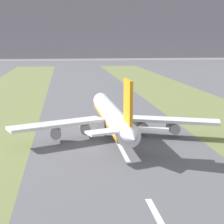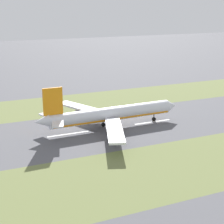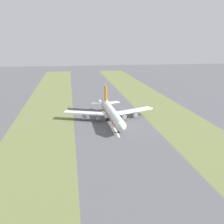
# 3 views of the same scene
# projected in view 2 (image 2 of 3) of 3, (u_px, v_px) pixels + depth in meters

# --- Properties ---
(ground_plane) EXTENTS (800.00, 800.00, 0.00)m
(ground_plane) POSITION_uv_depth(u_px,v_px,m) (115.00, 127.00, 163.14)
(ground_plane) COLOR #56565B
(grass_median_west) EXTENTS (40.00, 600.00, 0.01)m
(grass_median_west) POSITION_uv_depth(u_px,v_px,m) (81.00, 103.00, 202.57)
(grass_median_west) COLOR olive
(grass_median_west) RESTS_ON ground
(grass_median_east) EXTENTS (40.00, 600.00, 0.01)m
(grass_median_east) POSITION_uv_depth(u_px,v_px,m) (172.00, 167.00, 123.70)
(grass_median_east) COLOR olive
(grass_median_east) RESTS_ON ground
(centreline_dash_mid) EXTENTS (1.20, 18.00, 0.01)m
(centreline_dash_mid) POSITION_uv_depth(u_px,v_px,m) (68.00, 134.00, 154.78)
(centreline_dash_mid) COLOR silver
(centreline_dash_mid) RESTS_ON ground
(centreline_dash_far) EXTENTS (1.20, 18.00, 0.01)m
(centreline_dash_far) POSITION_uv_depth(u_px,v_px,m) (152.00, 122.00, 170.36)
(centreline_dash_far) COLOR silver
(centreline_dash_far) RESTS_ON ground
(airplane_main_jet) EXTENTS (64.11, 67.12, 20.20)m
(airplane_main_jet) POSITION_uv_depth(u_px,v_px,m) (108.00, 115.00, 160.41)
(airplane_main_jet) COLOR silver
(airplane_main_jet) RESTS_ON ground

